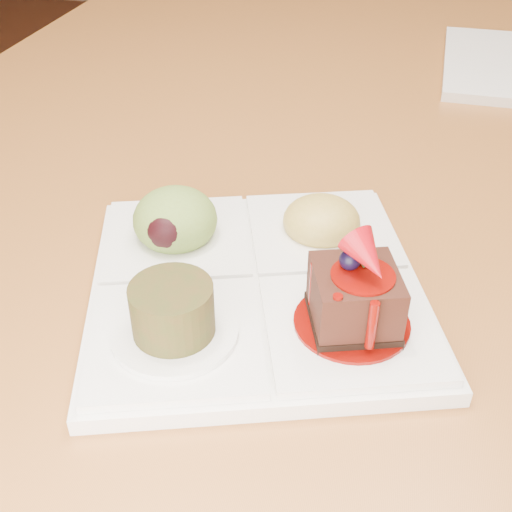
# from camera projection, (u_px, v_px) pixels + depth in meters

# --- Properties ---
(ground) EXTENTS (6.00, 6.00, 0.00)m
(ground) POSITION_uv_depth(u_px,v_px,m) (324.00, 432.00, 1.30)
(ground) COLOR #502817
(dining_table) EXTENTS (1.00, 1.80, 0.75)m
(dining_table) POSITION_uv_depth(u_px,v_px,m) (355.00, 115.00, 0.90)
(dining_table) COLOR #975827
(dining_table) RESTS_ON ground
(sampler_plate) EXTENTS (0.29, 0.29, 0.09)m
(sampler_plate) POSITION_uv_depth(u_px,v_px,m) (253.00, 272.00, 0.46)
(sampler_plate) COLOR white
(sampler_plate) RESTS_ON dining_table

